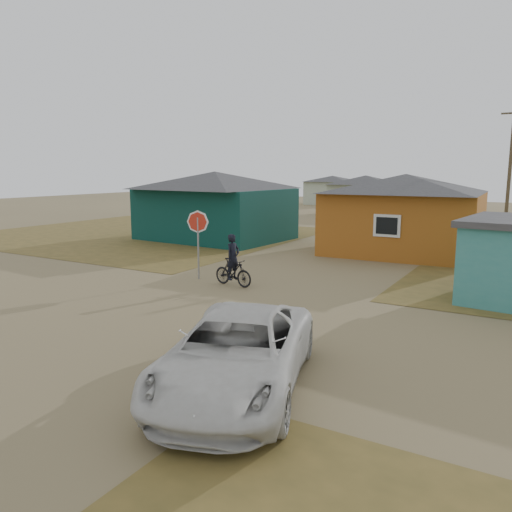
{
  "coord_description": "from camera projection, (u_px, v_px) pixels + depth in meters",
  "views": [
    {
      "loc": [
        8.56,
        -10.93,
        4.09
      ],
      "look_at": [
        0.43,
        3.0,
        1.3
      ],
      "focal_mm": 35.0,
      "sensor_mm": 36.0,
      "label": 1
    }
  ],
  "objects": [
    {
      "name": "house_pale_north",
      "position": [
        332.0,
        190.0,
        60.05
      ],
      "size": [
        6.28,
        5.81,
        3.4
      ],
      "color": "#AEBAA0",
      "rests_on": "ground"
    },
    {
      "name": "house_yellow",
      "position": [
        404.0,
        213.0,
        24.58
      ],
      "size": [
        7.72,
        6.76,
        3.9
      ],
      "color": "#9F5718",
      "rests_on": "ground"
    },
    {
      "name": "ground",
      "position": [
        190.0,
        315.0,
        14.25
      ],
      "size": [
        120.0,
        120.0,
        0.0
      ],
      "primitive_type": "plane",
      "color": "olive"
    },
    {
      "name": "house_teal",
      "position": [
        215.0,
        205.0,
        29.61
      ],
      "size": [
        8.93,
        7.08,
        4.0
      ],
      "color": "#08312B",
      "rests_on": "ground"
    },
    {
      "name": "vehicle",
      "position": [
        237.0,
        353.0,
        9.31
      ],
      "size": [
        3.89,
        5.7,
        1.45
      ],
      "primitive_type": "imported",
      "rotation": [
        0.0,
        0.0,
        0.31
      ],
      "color": "silver",
      "rests_on": "ground"
    },
    {
      "name": "cyclist",
      "position": [
        233.0,
        267.0,
        17.72
      ],
      "size": [
        1.69,
        0.68,
        1.86
      ],
      "color": "black",
      "rests_on": "ground"
    },
    {
      "name": "stop_sign",
      "position": [
        198.0,
        229.0,
        18.65
      ],
      "size": [
        0.85,
        0.12,
        2.61
      ],
      "color": "gray",
      "rests_on": "ground"
    },
    {
      "name": "grass_nw",
      "position": [
        141.0,
        234.0,
        32.26
      ],
      "size": [
        20.0,
        18.0,
        0.0
      ],
      "primitive_type": "cube",
      "color": "brown",
      "rests_on": "ground"
    },
    {
      "name": "house_pale_west",
      "position": [
        365.0,
        194.0,
        45.85
      ],
      "size": [
        7.04,
        6.15,
        3.6
      ],
      "color": "#AEBAA0",
      "rests_on": "ground"
    },
    {
      "name": "utility_pole_near",
      "position": [
        510.0,
        169.0,
        29.04
      ],
      "size": [
        1.4,
        0.2,
        8.0
      ],
      "color": "brown",
      "rests_on": "ground"
    }
  ]
}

